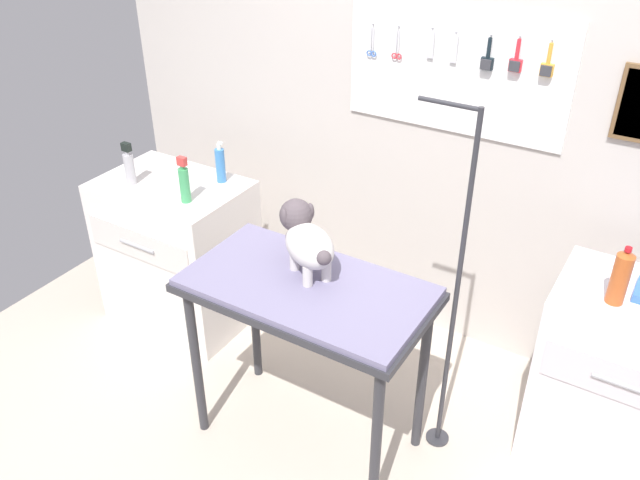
% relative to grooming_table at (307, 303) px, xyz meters
% --- Properties ---
extents(ground, '(4.40, 4.00, 0.04)m').
position_rel_grooming_table_xyz_m(ground, '(0.07, -0.14, -0.82)').
color(ground, '#BCAE9E').
extents(rear_wall_panel, '(4.00, 0.11, 2.30)m').
position_rel_grooming_table_xyz_m(rear_wall_panel, '(0.07, 1.14, 0.35)').
color(rear_wall_panel, beige).
rests_on(rear_wall_panel, ground).
extents(grooming_table, '(1.05, 0.57, 0.90)m').
position_rel_grooming_table_xyz_m(grooming_table, '(0.00, 0.00, 0.00)').
color(grooming_table, '#2D2D33').
rests_on(grooming_table, ground).
extents(grooming_arm, '(0.29, 0.11, 1.68)m').
position_rel_grooming_table_xyz_m(grooming_arm, '(0.54, 0.31, -0.02)').
color(grooming_arm, '#2D2D33').
rests_on(grooming_arm, ground).
extents(dog, '(0.38, 0.31, 0.29)m').
position_rel_grooming_table_xyz_m(dog, '(-0.06, 0.09, 0.25)').
color(dog, silver).
rests_on(dog, grooming_table).
extents(counter_left, '(0.80, 0.58, 0.88)m').
position_rel_grooming_table_xyz_m(counter_left, '(-1.16, 0.43, -0.36)').
color(counter_left, silver).
rests_on(counter_left, ground).
extents(cabinet_right, '(0.68, 0.54, 0.90)m').
position_rel_grooming_table_xyz_m(cabinet_right, '(1.22, 0.64, -0.36)').
color(cabinet_right, silver).
rests_on(cabinet_right, ground).
extents(detangler_spray, '(0.05, 0.05, 0.25)m').
position_rel_grooming_table_xyz_m(detangler_spray, '(-0.94, 0.32, 0.19)').
color(detangler_spray, '#3E9D5D').
rests_on(detangler_spray, counter_left).
extents(shampoo_bottle, '(0.05, 0.05, 0.24)m').
position_rel_grooming_table_xyz_m(shampoo_bottle, '(-0.93, 0.60, 0.18)').
color(shampoo_bottle, '#3674BA').
rests_on(shampoo_bottle, counter_left).
extents(conditioner_bottle, '(0.06, 0.06, 0.24)m').
position_rel_grooming_table_xyz_m(conditioner_bottle, '(-1.33, 0.32, 0.18)').
color(conditioner_bottle, '#ABA9AF').
rests_on(conditioner_bottle, counter_left).
extents(soda_bottle, '(0.07, 0.07, 0.26)m').
position_rel_grooming_table_xyz_m(soda_bottle, '(1.12, 0.55, 0.21)').
color(soda_bottle, '#B75121').
rests_on(soda_bottle, cabinet_right).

